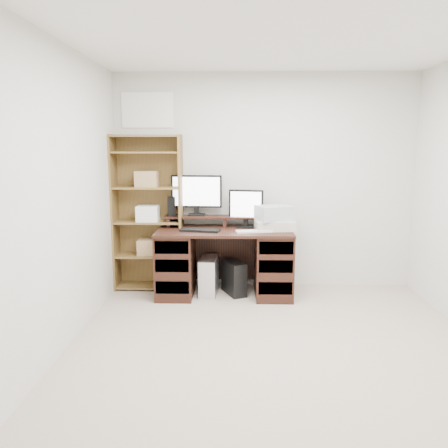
{
  "coord_description": "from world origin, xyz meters",
  "views": [
    {
      "loc": [
        -0.35,
        -3.15,
        1.66
      ],
      "look_at": [
        -0.46,
        1.43,
        0.85
      ],
      "focal_mm": 35.0,
      "sensor_mm": 36.0,
      "label": 1
    }
  ],
  "objects_px": {
    "monitor_wide": "(197,193)",
    "monitor_small": "(246,207)",
    "tower_silver": "(209,276)",
    "bookshelf": "(148,212)",
    "desk": "(224,261)",
    "printer": "(274,225)",
    "tower_black": "(234,277)"
  },
  "relations": [
    {
      "from": "printer",
      "to": "tower_silver",
      "type": "bearing_deg",
      "value": 173.55
    },
    {
      "from": "monitor_wide",
      "to": "printer",
      "type": "xyz_separation_m",
      "value": [
        0.89,
        -0.26,
        -0.33
      ]
    },
    {
      "from": "tower_black",
      "to": "bookshelf",
      "type": "bearing_deg",
      "value": 145.18
    },
    {
      "from": "desk",
      "to": "monitor_wide",
      "type": "height_order",
      "value": "monitor_wide"
    },
    {
      "from": "printer",
      "to": "tower_silver",
      "type": "height_order",
      "value": "printer"
    },
    {
      "from": "desk",
      "to": "printer",
      "type": "bearing_deg",
      "value": 0.67
    },
    {
      "from": "desk",
      "to": "tower_black",
      "type": "height_order",
      "value": "desk"
    },
    {
      "from": "printer",
      "to": "tower_silver",
      "type": "relative_size",
      "value": 1.0
    },
    {
      "from": "tower_silver",
      "to": "printer",
      "type": "bearing_deg",
      "value": 4.3
    },
    {
      "from": "printer",
      "to": "monitor_wide",
      "type": "bearing_deg",
      "value": 157.5
    },
    {
      "from": "printer",
      "to": "monitor_small",
      "type": "bearing_deg",
      "value": 148.66
    },
    {
      "from": "tower_silver",
      "to": "monitor_wide",
      "type": "bearing_deg",
      "value": 125.56
    },
    {
      "from": "desk",
      "to": "monitor_wide",
      "type": "distance_m",
      "value": 0.86
    },
    {
      "from": "monitor_wide",
      "to": "printer",
      "type": "height_order",
      "value": "monitor_wide"
    },
    {
      "from": "desk",
      "to": "bookshelf",
      "type": "xyz_separation_m",
      "value": [
        -0.89,
        0.21,
        0.53
      ]
    },
    {
      "from": "desk",
      "to": "tower_silver",
      "type": "height_order",
      "value": "desk"
    },
    {
      "from": "monitor_wide",
      "to": "printer",
      "type": "bearing_deg",
      "value": -12.74
    },
    {
      "from": "bookshelf",
      "to": "tower_silver",
      "type": "bearing_deg",
      "value": -15.93
    },
    {
      "from": "desk",
      "to": "monitor_small",
      "type": "relative_size",
      "value": 3.49
    },
    {
      "from": "bookshelf",
      "to": "printer",
      "type": "bearing_deg",
      "value": -8.09
    },
    {
      "from": "tower_silver",
      "to": "desk",
      "type": "bearing_deg",
      "value": 1.75
    },
    {
      "from": "monitor_wide",
      "to": "printer",
      "type": "distance_m",
      "value": 0.98
    },
    {
      "from": "desk",
      "to": "bookshelf",
      "type": "distance_m",
      "value": 1.06
    },
    {
      "from": "printer",
      "to": "bookshelf",
      "type": "height_order",
      "value": "bookshelf"
    },
    {
      "from": "desk",
      "to": "bookshelf",
      "type": "bearing_deg",
      "value": 166.6
    },
    {
      "from": "tower_silver",
      "to": "bookshelf",
      "type": "bearing_deg",
      "value": 168.5
    },
    {
      "from": "monitor_wide",
      "to": "bookshelf",
      "type": "xyz_separation_m",
      "value": [
        -0.56,
        -0.05,
        -0.21
      ]
    },
    {
      "from": "monitor_small",
      "to": "printer",
      "type": "relative_size",
      "value": 1.03
    },
    {
      "from": "printer",
      "to": "tower_black",
      "type": "bearing_deg",
      "value": 173.58
    },
    {
      "from": "monitor_wide",
      "to": "monitor_small",
      "type": "bearing_deg",
      "value": -7.51
    },
    {
      "from": "desk",
      "to": "printer",
      "type": "distance_m",
      "value": 0.69
    },
    {
      "from": "desk",
      "to": "tower_black",
      "type": "relative_size",
      "value": 3.6
    }
  ]
}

